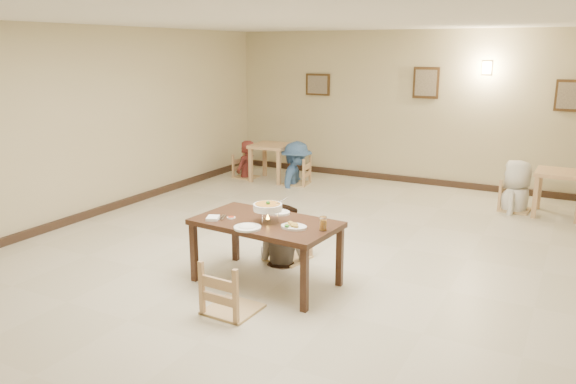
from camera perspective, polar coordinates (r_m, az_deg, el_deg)
The scene contains 29 objects.
floor at distance 7.17m, azimuth 1.92°, elevation -7.26°, with size 10.00×10.00×0.00m, color beige.
ceiling at distance 6.67m, azimuth 2.14°, elevation 17.45°, with size 10.00×10.00×0.00m, color silver.
wall_back at distance 11.43m, azimuth 13.25°, elevation 8.26°, with size 10.00×10.00×0.00m, color #C7BA92.
wall_left at distance 9.22m, azimuth -21.04°, elevation 6.32°, with size 10.00×10.00×0.00m, color #C7BA92.
baseboard_back at distance 11.63m, azimuth 12.81°, elevation 1.19°, with size 8.00×0.06×0.12m, color #322218.
baseboard_left at distance 9.49m, azimuth -20.14°, elevation -2.31°, with size 0.06×10.00×0.12m, color #322218.
picture_a at distance 12.11m, azimuth 3.04°, elevation 10.84°, with size 0.55×0.04×0.45m.
picture_b at distance 11.32m, azimuth 13.84°, elevation 10.72°, with size 0.50×0.04×0.60m.
picture_c at distance 10.98m, azimuth 26.65°, elevation 8.74°, with size 0.45×0.04×0.55m.
wall_sconce at distance 11.09m, azimuth 19.56°, elevation 11.81°, with size 0.16×0.05×0.22m, color #FFD88C.
main_table at distance 6.37m, azimuth -2.26°, elevation -3.63°, with size 1.67×1.02×0.75m.
chair_far at distance 7.14m, azimuth -0.03°, elevation -2.93°, with size 0.49×0.49×1.04m.
chair_near at distance 5.77m, azimuth -5.75°, elevation -7.06°, with size 0.51×0.51×1.08m.
main_diner at distance 7.00m, azimuth -0.55°, elevation -1.20°, with size 0.74×0.58×1.52m, color gray.
curry_warmer at distance 6.25m, azimuth -2.08°, elevation -1.57°, with size 0.36×0.32×0.29m.
rice_plate_far at distance 6.62m, azimuth -1.13°, elevation -2.03°, with size 0.32×0.32×0.07m.
rice_plate_near at distance 6.08m, azimuth -4.14°, elevation -3.60°, with size 0.30×0.30×0.07m.
fried_plate at distance 6.08m, azimuth 0.57°, elevation -3.48°, with size 0.29×0.29×0.06m.
chili_dish at distance 6.46m, azimuth -5.80°, elevation -2.60°, with size 0.10×0.10×0.02m.
napkin_cutlery at distance 6.44m, azimuth -7.60°, elevation -2.64°, with size 0.22×0.28×0.03m.
drink_glass at distance 6.00m, azimuth 3.58°, elevation -3.26°, with size 0.08×0.08×0.15m.
bg_table_left at distance 11.48m, azimuth -1.69°, elevation 4.20°, with size 0.80×0.80×0.75m.
bg_table_right at distance 9.99m, azimuth 25.92°, elevation 1.13°, with size 0.75×0.75×0.74m.
bg_chair_ll at distance 11.78m, azimuth -4.31°, elevation 3.68°, with size 0.44×0.44×0.93m.
bg_chair_lr at distance 11.16m, azimuth 0.85°, elevation 3.40°, with size 0.49×0.49×1.04m.
bg_chair_rl at distance 10.06m, azimuth 22.26°, elevation 1.00°, with size 0.47×0.47×1.01m.
bg_diner_a at distance 11.72m, azimuth -4.34°, elevation 5.24°, with size 0.58×0.38×1.58m, color maroon.
bg_diner_b at distance 11.10m, azimuth 0.86°, elevation 5.14°, with size 1.11×0.64×1.72m, color #4B6F9F.
bg_diner_c at distance 9.99m, azimuth 22.46°, elevation 3.00°, with size 0.84×0.55×1.72m, color silver.
Camera 1 is at (2.93, -5.99, 2.64)m, focal length 35.00 mm.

